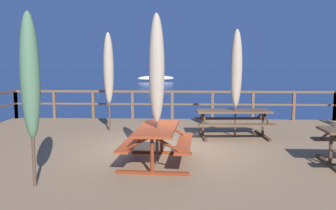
{
  "coord_description": "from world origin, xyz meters",
  "views": [
    {
      "loc": [
        0.38,
        -8.35,
        2.77
      ],
      "look_at": [
        0.0,
        0.7,
        1.7
      ],
      "focal_mm": 37.12,
      "sensor_mm": 36.0,
      "label": 1
    }
  ],
  "objects": [
    {
      "name": "patio_umbrella_short_front",
      "position": [
        -0.14,
        -1.33,
        2.66
      ],
      "size": [
        0.32,
        0.32,
        3.08
      ],
      "color": "#4C3828",
      "rests_on": "wooden_deck"
    },
    {
      "name": "ground_plane",
      "position": [
        0.0,
        0.0,
        0.0
      ],
      "size": [
        600.0,
        600.0,
        0.0
      ],
      "primitive_type": "plane",
      "color": "navy"
    },
    {
      "name": "picnic_table_front_right",
      "position": [
        1.83,
        1.51,
        1.26
      ],
      "size": [
        2.18,
        1.54,
        0.78
      ],
      "color": "brown",
      "rests_on": "wooden_deck"
    },
    {
      "name": "wooden_deck",
      "position": [
        0.0,
        0.0,
        0.35
      ],
      "size": [
        12.25,
        9.37,
        0.7
      ],
      "primitive_type": "cube",
      "color": "#846647",
      "rests_on": "ground"
    },
    {
      "name": "sailboat_distant",
      "position": [
        -3.96,
        47.82,
        0.51
      ],
      "size": [
        6.23,
        3.43,
        7.72
      ],
      "color": "white",
      "rests_on": "ground"
    },
    {
      "name": "picnic_table_mid_right",
      "position": [
        -0.14,
        -1.26,
        1.26
      ],
      "size": [
        1.51,
        1.95,
        0.78
      ],
      "color": "#993819",
      "rests_on": "wooden_deck"
    },
    {
      "name": "railing_waterside_far",
      "position": [
        0.0,
        4.54,
        1.43
      ],
      "size": [
        12.05,
        0.1,
        1.09
      ],
      "color": "brown",
      "rests_on": "wooden_deck"
    },
    {
      "name": "patio_umbrella_tall_mid_right",
      "position": [
        1.88,
        1.46,
        2.63
      ],
      "size": [
        0.32,
        0.32,
        3.03
      ],
      "color": "#4C3828",
      "rests_on": "wooden_deck"
    },
    {
      "name": "patio_umbrella_tall_back_right",
      "position": [
        -2.13,
        -2.73,
        2.56
      ],
      "size": [
        0.32,
        0.32,
        2.93
      ],
      "color": "#4C3828",
      "rests_on": "wooden_deck"
    },
    {
      "name": "patio_umbrella_tall_front",
      "position": [
        -1.89,
        2.23,
        2.63
      ],
      "size": [
        0.32,
        0.32,
        3.03
      ],
      "color": "#4C3828",
      "rests_on": "wooden_deck"
    }
  ]
}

